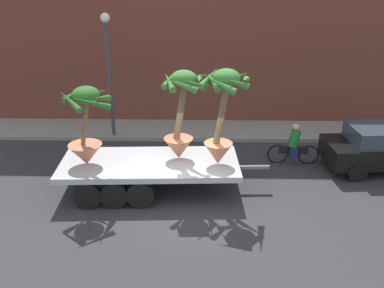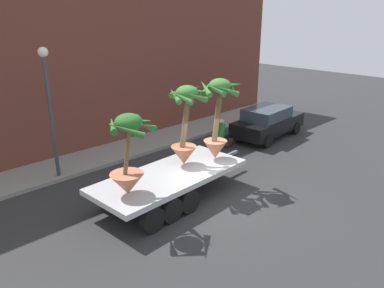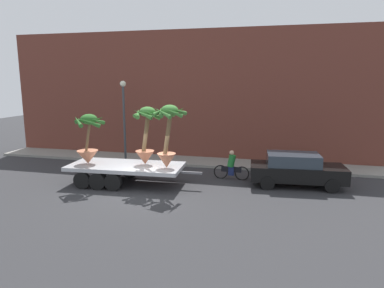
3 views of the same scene
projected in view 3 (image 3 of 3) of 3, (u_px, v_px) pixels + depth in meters
ground_plane at (142, 193)px, 15.44m from camera, size 60.00×60.00×0.00m
sidewalk at (179, 161)px, 21.25m from camera, size 24.00×2.20×0.15m
building_facade at (186, 95)px, 22.14m from camera, size 24.00×1.20×8.10m
flatbed_trailer at (121, 169)px, 16.62m from camera, size 6.54×2.58×0.98m
potted_palm_rear at (88, 141)px, 16.49m from camera, size 1.60×1.57×2.44m
potted_palm_middle at (168, 135)px, 15.62m from camera, size 1.55×1.52×2.94m
potted_palm_front at (146, 135)px, 16.30m from camera, size 1.50×1.55×2.80m
cyclist at (231, 167)px, 17.41m from camera, size 1.84×0.36×1.54m
parked_car at (296, 169)px, 16.29m from camera, size 4.50×2.15×1.58m
street_lamp at (124, 110)px, 20.66m from camera, size 0.36×0.36×4.83m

